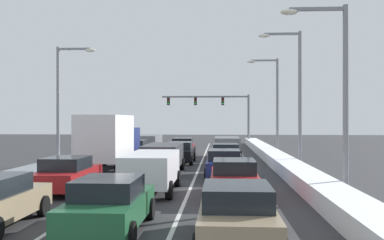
{
  "coord_description": "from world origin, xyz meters",
  "views": [
    {
      "loc": [
        3.02,
        -5.2,
        3.11
      ],
      "look_at": [
        0.3,
        38.38,
        3.06
      ],
      "focal_mm": 41.54,
      "sensor_mm": 36.0,
      "label": 1
    }
  ],
  "objects_px": {
    "sedan_green_center_lane_nearest": "(109,204)",
    "sedan_red_left_lane_second": "(67,174)",
    "suv_gray_right_lane_fifth": "(227,145)",
    "street_lamp_right_far": "(273,98)",
    "suv_white_center_lane_second": "(151,168)",
    "street_lamp_left_mid": "(63,94)",
    "sedan_tan_right_lane_nearest": "(237,214)",
    "sedan_silver_left_lane_fourth": "(135,149)",
    "sedan_red_right_lane_second": "(234,178)",
    "sedan_maroon_center_lane_fifth": "(183,147)",
    "street_lamp_right_mid": "(294,87)",
    "sedan_black_center_lane_fourth": "(180,152)",
    "street_lamp_right_near": "(336,82)",
    "sedan_silver_right_lane_fourth": "(226,155)",
    "box_truck_left_lane_third": "(109,140)",
    "traffic_light_gantry": "(218,106)",
    "sedan_navy_right_lane_third": "(224,164)",
    "suv_charcoal_center_lane_third": "(163,156)",
    "suv_gray_left_lane_fifth": "(148,142)"
  },
  "relations": [
    {
      "from": "sedan_green_center_lane_nearest",
      "to": "sedan_red_left_lane_second",
      "type": "xyz_separation_m",
      "value": [
        -3.48,
        6.52,
        0.0
      ]
    },
    {
      "from": "suv_gray_right_lane_fifth",
      "to": "street_lamp_right_far",
      "type": "relative_size",
      "value": 0.59
    },
    {
      "from": "suv_white_center_lane_second",
      "to": "street_lamp_left_mid",
      "type": "relative_size",
      "value": 0.61
    },
    {
      "from": "sedan_tan_right_lane_nearest",
      "to": "sedan_silver_left_lane_fourth",
      "type": "distance_m",
      "value": 24.33
    },
    {
      "from": "sedan_red_right_lane_second",
      "to": "sedan_maroon_center_lane_fifth",
      "type": "xyz_separation_m",
      "value": [
        -3.74,
        20.31,
        0.0
      ]
    },
    {
      "from": "sedan_red_right_lane_second",
      "to": "street_lamp_right_mid",
      "type": "bearing_deg",
      "value": 67.87
    },
    {
      "from": "suv_gray_right_lane_fifth",
      "to": "sedan_green_center_lane_nearest",
      "type": "xyz_separation_m",
      "value": [
        -3.64,
        -23.82,
        -0.25
      ]
    },
    {
      "from": "sedan_tan_right_lane_nearest",
      "to": "sedan_black_center_lane_fourth",
      "type": "relative_size",
      "value": 1.0
    },
    {
      "from": "street_lamp_right_near",
      "to": "street_lamp_right_far",
      "type": "bearing_deg",
      "value": 90.13
    },
    {
      "from": "sedan_silver_right_lane_fourth",
      "to": "sedan_black_center_lane_fourth",
      "type": "bearing_deg",
      "value": 147.07
    },
    {
      "from": "sedan_maroon_center_lane_fifth",
      "to": "box_truck_left_lane_third",
      "type": "distance_m",
      "value": 12.37
    },
    {
      "from": "sedan_maroon_center_lane_fifth",
      "to": "sedan_red_left_lane_second",
      "type": "height_order",
      "value": "same"
    },
    {
      "from": "sedan_silver_left_lane_fourth",
      "to": "traffic_light_gantry",
      "type": "height_order",
      "value": "traffic_light_gantry"
    },
    {
      "from": "sedan_black_center_lane_fourth",
      "to": "street_lamp_right_far",
      "type": "height_order",
      "value": "street_lamp_right_far"
    },
    {
      "from": "sedan_silver_right_lane_fourth",
      "to": "street_lamp_left_mid",
      "type": "height_order",
      "value": "street_lamp_left_mid"
    },
    {
      "from": "sedan_navy_right_lane_third",
      "to": "sedan_maroon_center_lane_fifth",
      "type": "bearing_deg",
      "value": 103.15
    },
    {
      "from": "suv_white_center_lane_second",
      "to": "sedan_maroon_center_lane_fifth",
      "type": "bearing_deg",
      "value": 90.77
    },
    {
      "from": "sedan_black_center_lane_fourth",
      "to": "traffic_light_gantry",
      "type": "relative_size",
      "value": 0.41
    },
    {
      "from": "suv_white_center_lane_second",
      "to": "traffic_light_gantry",
      "type": "distance_m",
      "value": 36.83
    },
    {
      "from": "suv_charcoal_center_lane_third",
      "to": "sedan_maroon_center_lane_fifth",
      "type": "xyz_separation_m",
      "value": [
        0.09,
        12.73,
        -0.25
      ]
    },
    {
      "from": "sedan_green_center_lane_nearest",
      "to": "box_truck_left_lane_third",
      "type": "xyz_separation_m",
      "value": [
        -3.58,
        14.24,
        1.14
      ]
    },
    {
      "from": "suv_charcoal_center_lane_third",
      "to": "street_lamp_right_near",
      "type": "relative_size",
      "value": 0.64
    },
    {
      "from": "suv_charcoal_center_lane_third",
      "to": "sedan_silver_right_lane_fourth",
      "type": "bearing_deg",
      "value": 48.01
    },
    {
      "from": "sedan_tan_right_lane_nearest",
      "to": "street_lamp_left_mid",
      "type": "height_order",
      "value": "street_lamp_left_mid"
    },
    {
      "from": "street_lamp_left_mid",
      "to": "sedan_maroon_center_lane_fifth",
      "type": "bearing_deg",
      "value": 50.76
    },
    {
      "from": "sedan_silver_right_lane_fourth",
      "to": "suv_white_center_lane_second",
      "type": "height_order",
      "value": "suv_white_center_lane_second"
    },
    {
      "from": "sedan_tan_right_lane_nearest",
      "to": "suv_gray_left_lane_fifth",
      "type": "xyz_separation_m",
      "value": [
        -6.96,
        29.36,
        0.25
      ]
    },
    {
      "from": "sedan_red_left_lane_second",
      "to": "sedan_tan_right_lane_nearest",
      "type": "bearing_deg",
      "value": -47.49
    },
    {
      "from": "sedan_silver_left_lane_fourth",
      "to": "sedan_silver_right_lane_fourth",
      "type": "bearing_deg",
      "value": -34.58
    },
    {
      "from": "sedan_maroon_center_lane_fifth",
      "to": "street_lamp_right_near",
      "type": "distance_m",
      "value": 22.17
    },
    {
      "from": "sedan_red_right_lane_second",
      "to": "street_lamp_right_near",
      "type": "xyz_separation_m",
      "value": [
        3.98,
        -0.11,
        3.83
      ]
    },
    {
      "from": "sedan_green_center_lane_nearest",
      "to": "traffic_light_gantry",
      "type": "height_order",
      "value": "traffic_light_gantry"
    },
    {
      "from": "sedan_navy_right_lane_third",
      "to": "sedan_silver_right_lane_fourth",
      "type": "bearing_deg",
      "value": 88.31
    },
    {
      "from": "sedan_black_center_lane_fourth",
      "to": "suv_charcoal_center_lane_third",
      "type": "bearing_deg",
      "value": -94.1
    },
    {
      "from": "traffic_light_gantry",
      "to": "sedan_tan_right_lane_nearest",
      "type": "bearing_deg",
      "value": -89.14
    },
    {
      "from": "traffic_light_gantry",
      "to": "sedan_black_center_lane_fourth",
      "type": "bearing_deg",
      "value": -96.2
    },
    {
      "from": "sedan_green_center_lane_nearest",
      "to": "street_lamp_left_mid",
      "type": "xyz_separation_m",
      "value": [
        -7.44,
        17.11,
        4.03
      ]
    },
    {
      "from": "suv_charcoal_center_lane_third",
      "to": "street_lamp_left_mid",
      "type": "distance_m",
      "value": 8.99
    },
    {
      "from": "sedan_red_left_lane_second",
      "to": "suv_gray_left_lane_fifth",
      "type": "height_order",
      "value": "suv_gray_left_lane_fifth"
    },
    {
      "from": "sedan_black_center_lane_fourth",
      "to": "traffic_light_gantry",
      "type": "height_order",
      "value": "traffic_light_gantry"
    },
    {
      "from": "sedan_silver_left_lane_fourth",
      "to": "street_lamp_right_far",
      "type": "relative_size",
      "value": 0.55
    },
    {
      "from": "sedan_black_center_lane_fourth",
      "to": "sedan_maroon_center_lane_fifth",
      "type": "height_order",
      "value": "same"
    },
    {
      "from": "sedan_tan_right_lane_nearest",
      "to": "sedan_black_center_lane_fourth",
      "type": "xyz_separation_m",
      "value": [
        -3.24,
        20.54,
        0.0
      ]
    },
    {
      "from": "sedan_navy_right_lane_third",
      "to": "traffic_light_gantry",
      "type": "xyz_separation_m",
      "value": [
        -0.47,
        31.72,
        3.97
      ]
    },
    {
      "from": "street_lamp_right_far",
      "to": "suv_gray_right_lane_fifth",
      "type": "bearing_deg",
      "value": -154.41
    },
    {
      "from": "street_lamp_left_mid",
      "to": "suv_gray_left_lane_fifth",
      "type": "bearing_deg",
      "value": 70.58
    },
    {
      "from": "sedan_red_right_lane_second",
      "to": "street_lamp_right_mid",
      "type": "height_order",
      "value": "street_lamp_right_mid"
    },
    {
      "from": "sedan_navy_right_lane_third",
      "to": "sedan_silver_right_lane_fourth",
      "type": "distance_m",
      "value": 5.89
    },
    {
      "from": "suv_white_center_lane_second",
      "to": "street_lamp_right_mid",
      "type": "relative_size",
      "value": 0.57
    },
    {
      "from": "suv_white_center_lane_second",
      "to": "street_lamp_right_mid",
      "type": "height_order",
      "value": "street_lamp_right_mid"
    }
  ]
}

